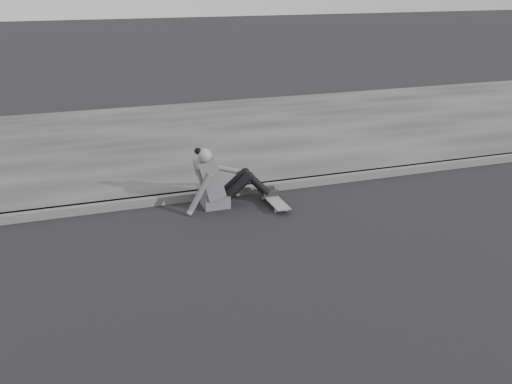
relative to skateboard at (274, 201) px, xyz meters
The scene contains 5 objects.
ground 2.05m from the skateboard, 75.72° to the right, with size 80.00×80.00×0.00m, color black.
curb 0.78m from the skateboard, 49.78° to the left, with size 24.00×0.16×0.12m, color #545454.
sidewalk 3.65m from the skateboard, 82.06° to the left, with size 24.00×6.00×0.12m, color #3D3D3D.
skateboard is the anchor object (origin of this frame).
seated_woman 0.83m from the skateboard, 161.47° to the left, with size 1.38×0.46×0.88m.
Camera 1 is at (-3.20, -5.02, 3.07)m, focal length 40.00 mm.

